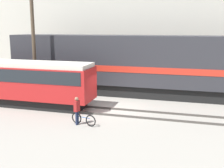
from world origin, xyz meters
TOP-DOWN VIEW (x-y plane):
  - ground_plane at (0.00, 0.00)m, footprint 120.00×120.00m
  - track_near at (0.00, -1.01)m, footprint 60.00×1.50m
  - track_far at (0.00, 4.46)m, footprint 60.00×1.51m
  - building_backdrop at (0.00, 12.18)m, footprint 35.53×6.00m
  - freight_locomotive at (0.30, 4.46)m, footprint 21.47×3.04m
  - streetcar at (-7.15, -1.01)m, footprint 11.36×2.54m
  - bicycle at (-0.92, -3.85)m, footprint 1.70×0.58m
  - person at (-1.32, -3.90)m, footprint 0.30×0.40m
  - utility_pole_left at (-7.42, 1.73)m, footprint 0.29×0.29m

SIDE VIEW (x-z plane):
  - ground_plane at x=0.00m, z-range 0.00..0.00m
  - track_near at x=0.00m, z-range 0.00..0.14m
  - track_far at x=0.00m, z-range 0.00..0.14m
  - bicycle at x=-0.92m, z-range -0.03..0.74m
  - person at x=-1.32m, z-range 0.19..1.89m
  - streetcar at x=-7.15m, z-range 0.24..3.53m
  - freight_locomotive at x=0.30m, z-range -0.19..5.51m
  - utility_pole_left at x=-7.42m, z-range 0.00..8.35m
  - building_backdrop at x=0.00m, z-range 0.00..13.73m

